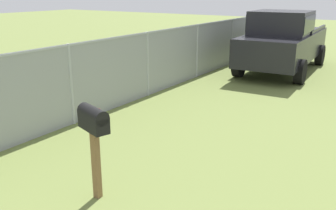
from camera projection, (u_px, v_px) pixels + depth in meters
name	position (u px, v px, depth m)	size (l,w,h in m)	color
mailbox	(94.00, 126.00, 4.88)	(0.35, 0.56, 1.31)	brown
pickup_truck	(283.00, 40.00, 12.82)	(5.39, 2.43, 2.09)	black
fence_section	(148.00, 62.00, 9.89)	(16.14, 0.07, 1.71)	#9EA3A8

